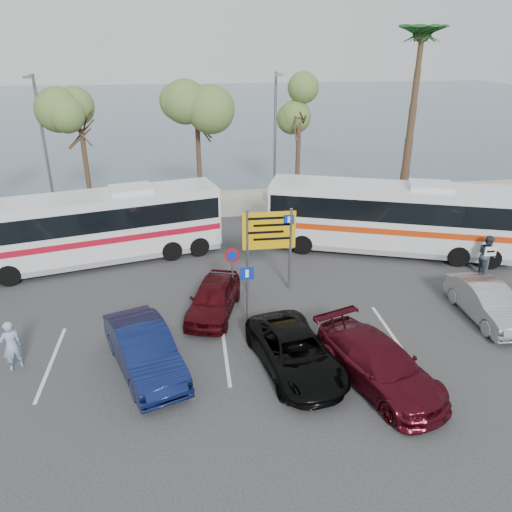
{
  "coord_description": "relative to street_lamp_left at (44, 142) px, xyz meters",
  "views": [
    {
      "loc": [
        -2.08,
        -15.56,
        9.96
      ],
      "look_at": [
        0.43,
        3.0,
        1.69
      ],
      "focal_mm": 35.0,
      "sensor_mm": 36.0,
      "label": 1
    }
  ],
  "objects": [
    {
      "name": "pedestrian_far",
      "position": [
        21.0,
        -10.1,
        -3.67
      ],
      "size": [
        0.75,
        0.94,
        1.86
      ],
      "primitive_type": "imported",
      "rotation": [
        0.0,
        0.0,
        1.51
      ],
      "color": "#333A4D",
      "rests_on": "ground"
    },
    {
      "name": "car_red",
      "position": [
        8.57,
        -12.02,
        -3.92
      ],
      "size": [
        2.68,
        4.29,
        1.36
      ],
      "primitive_type": "imported",
      "rotation": [
        0.0,
        0.0,
        -0.29
      ],
      "color": "#43090F",
      "rests_on": "ground"
    },
    {
      "name": "street_lamp_left",
      "position": [
        0.0,
        0.0,
        0.0
      ],
      "size": [
        0.45,
        1.15,
        8.01
      ],
      "color": "slate",
      "rests_on": "kerb_strip"
    },
    {
      "name": "sign_parking",
      "position": [
        9.8,
        -12.73,
        -3.13
      ],
      "size": [
        0.5,
        0.07,
        2.25
      ],
      "color": "slate",
      "rests_on": "ground"
    },
    {
      "name": "car_silver_b",
      "position": [
        18.87,
        -13.79,
        -3.91
      ],
      "size": [
        1.45,
        4.16,
        1.37
      ],
      "primitive_type": "imported",
      "rotation": [
        0.0,
        0.0,
        0.0
      ],
      "color": "#96959B",
      "rests_on": "ground"
    },
    {
      "name": "tree_mid",
      "position": [
        8.5,
        0.48,
        2.06
      ],
      "size": [
        3.2,
        3.2,
        8.0
      ],
      "color": "#382619",
      "rests_on": "kerb_strip"
    },
    {
      "name": "palm_tree",
      "position": [
        21.5,
        0.48,
        5.27
      ],
      "size": [
        4.8,
        4.8,
        11.2
      ],
      "color": "#382619",
      "rests_on": "kerb_strip"
    },
    {
      "name": "sign_taxi",
      "position": [
        19.8,
        -12.03,
        -3.18
      ],
      "size": [
        0.5,
        0.07,
        2.2
      ],
      "color": "slate",
      "rests_on": "ground"
    },
    {
      "name": "street_lamp_right",
      "position": [
        13.0,
        0.0,
        0.0
      ],
      "size": [
        0.45,
        1.15,
        8.01
      ],
      "color": "slate",
      "rests_on": "kerb_strip"
    },
    {
      "name": "coach_bus_right",
      "position": [
        17.5,
        -7.02,
        -2.92
      ],
      "size": [
        11.81,
        6.16,
        3.63
      ],
      "color": "silver",
      "rests_on": "ground"
    },
    {
      "name": "seawall",
      "position": [
        10.0,
        2.48,
        -4.3
      ],
      "size": [
        48.0,
        0.8,
        0.6
      ],
      "primitive_type": "cube",
      "color": "gray",
      "rests_on": "ground"
    },
    {
      "name": "sign_no_stop",
      "position": [
        9.4,
        -11.13,
        -3.02
      ],
      "size": [
        0.6,
        0.08,
        2.35
      ],
      "color": "slate",
      "rests_on": "ground"
    },
    {
      "name": "suv_black",
      "position": [
        10.97,
        -15.94,
        -3.95
      ],
      "size": [
        2.98,
        4.96,
        1.29
      ],
      "primitive_type": "imported",
      "rotation": [
        0.0,
        0.0,
        0.19
      ],
      "color": "black",
      "rests_on": "ground"
    },
    {
      "name": "ground",
      "position": [
        10.0,
        -13.52,
        -4.6
      ],
      "size": [
        120.0,
        120.0,
        0.0
      ],
      "primitive_type": "plane",
      "color": "#2E2E30",
      "rests_on": "ground"
    },
    {
      "name": "kerb_strip",
      "position": [
        10.0,
        0.48,
        -4.52
      ],
      "size": [
        44.0,
        2.4,
        0.15
      ],
      "primitive_type": "cube",
      "color": "gray",
      "rests_on": "ground"
    },
    {
      "name": "coach_bus_left",
      "position": [
        3.5,
        -6.38,
        -2.95
      ],
      "size": [
        11.62,
        5.17,
        3.54
      ],
      "color": "silver",
      "rests_on": "ground"
    },
    {
      "name": "tree_left",
      "position": [
        2.0,
        0.48,
        1.41
      ],
      "size": [
        3.2,
        3.2,
        7.2
      ],
      "color": "#382619",
      "rests_on": "kerb_strip"
    },
    {
      "name": "pedestrian_near",
      "position": [
        1.94,
        -14.69,
        -3.73
      ],
      "size": [
        0.76,
        0.7,
        1.75
      ],
      "primitive_type": "imported",
      "rotation": [
        0.0,
        0.0,
        3.74
      ],
      "color": "#89A0C7",
      "rests_on": "ground"
    },
    {
      "name": "direction_sign",
      "position": [
        11.0,
        -10.32,
        -2.17
      ],
      "size": [
        2.2,
        0.12,
        3.6
      ],
      "color": "slate",
      "rests_on": "ground"
    },
    {
      "name": "sea",
      "position": [
        10.0,
        46.48,
        -4.59
      ],
      "size": [
        140.0,
        140.0,
        0.0
      ],
      "primitive_type": "plane",
      "color": "#3E5464",
      "rests_on": "ground"
    },
    {
      "name": "car_maroon",
      "position": [
        13.37,
        -17.02,
        -3.89
      ],
      "size": [
        3.55,
        5.29,
        1.42
      ],
      "primitive_type": "imported",
      "rotation": [
        0.0,
        0.0,
        0.35
      ],
      "color": "#490C16",
      "rests_on": "ground"
    },
    {
      "name": "lane_markings",
      "position": [
        8.86,
        -14.52,
        -4.6
      ],
      "size": [
        12.02,
        4.2,
        0.01
      ],
      "primitive_type": null,
      "color": "silver",
      "rests_on": "ground"
    },
    {
      "name": "tree_right",
      "position": [
        14.5,
        0.48,
        1.57
      ],
      "size": [
        3.2,
        3.2,
        7.4
      ],
      "color": "#382619",
      "rests_on": "kerb_strip"
    },
    {
      "name": "car_blue",
      "position": [
        6.17,
        -15.34,
        -3.84
      ],
      "size": [
        3.12,
        4.89,
        1.52
      ],
      "primitive_type": "imported",
      "rotation": [
        0.0,
        0.0,
        0.36
      ],
      "color": "#0F1947",
      "rests_on": "ground"
    }
  ]
}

